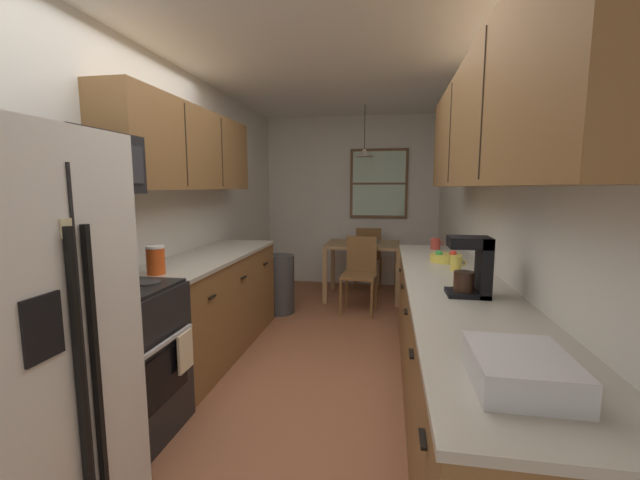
# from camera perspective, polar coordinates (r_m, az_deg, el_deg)

# --- Properties ---
(ground_plane) EXTENTS (12.00, 12.00, 0.00)m
(ground_plane) POSITION_cam_1_polar(r_m,az_deg,el_deg) (3.79, 0.50, -15.57)
(ground_plane) COLOR #995B3D
(wall_left) EXTENTS (0.10, 9.00, 2.55)m
(wall_left) POSITION_cam_1_polar(r_m,az_deg,el_deg) (3.94, -19.27, 4.02)
(wall_left) COLOR silver
(wall_left) RESTS_ON ground
(wall_right) EXTENTS (0.10, 9.00, 2.55)m
(wall_right) POSITION_cam_1_polar(r_m,az_deg,el_deg) (3.54, 22.71, 3.49)
(wall_right) COLOR silver
(wall_right) RESTS_ON ground
(wall_back) EXTENTS (4.40, 0.10, 2.55)m
(wall_back) POSITION_cam_1_polar(r_m,az_deg,el_deg) (6.12, 4.57, 5.55)
(wall_back) COLOR silver
(wall_back) RESTS_ON ground
(ceiling_slab) EXTENTS (4.40, 9.00, 0.08)m
(ceiling_slab) POSITION_cam_1_polar(r_m,az_deg,el_deg) (3.65, 0.56, 25.08)
(ceiling_slab) COLOR white
(refrigerator) EXTENTS (0.77, 0.73, 1.72)m
(refrigerator) POSITION_cam_1_polar(r_m,az_deg,el_deg) (2.04, -39.11, -12.21)
(refrigerator) COLOR white
(refrigerator) RESTS_ON ground
(stove_range) EXTENTS (0.66, 0.66, 1.10)m
(stove_range) POSITION_cam_1_polar(r_m,az_deg,el_deg) (2.70, -27.46, -15.49)
(stove_range) COLOR black
(stove_range) RESTS_ON ground
(microwave_over_range) EXTENTS (0.39, 0.59, 0.34)m
(microwave_over_range) POSITION_cam_1_polar(r_m,az_deg,el_deg) (2.58, -31.09, 9.48)
(microwave_over_range) COLOR black
(counter_left) EXTENTS (0.64, 1.94, 0.90)m
(counter_left) POSITION_cam_1_polar(r_m,az_deg,el_deg) (3.76, -15.36, -8.75)
(counter_left) COLOR brown
(counter_left) RESTS_ON ground
(upper_cabinets_left) EXTENTS (0.33, 2.02, 0.68)m
(upper_cabinets_left) POSITION_cam_1_polar(r_m,az_deg,el_deg) (3.65, -18.51, 12.29)
(upper_cabinets_left) COLOR brown
(counter_right) EXTENTS (0.64, 3.30, 0.90)m
(counter_right) POSITION_cam_1_polar(r_m,az_deg,el_deg) (2.75, 18.84, -15.06)
(counter_right) COLOR brown
(counter_right) RESTS_ON ground
(upper_cabinets_right) EXTENTS (0.33, 2.98, 0.74)m
(upper_cabinets_right) POSITION_cam_1_polar(r_m,az_deg,el_deg) (2.55, 23.65, 15.46)
(upper_cabinets_right) COLOR brown
(dining_table) EXTENTS (0.98, 0.81, 0.75)m
(dining_table) POSITION_cam_1_polar(r_m,az_deg,el_deg) (5.36, 6.22, -1.67)
(dining_table) COLOR #A87F51
(dining_table) RESTS_ON ground
(dining_chair_near) EXTENTS (0.44, 0.44, 0.90)m
(dining_chair_near) POSITION_cam_1_polar(r_m,az_deg,el_deg) (4.78, 5.80, -4.40)
(dining_chair_near) COLOR brown
(dining_chair_near) RESTS_ON ground
(dining_chair_far) EXTENTS (0.44, 0.44, 0.90)m
(dining_chair_far) POSITION_cam_1_polar(r_m,az_deg,el_deg) (5.98, 6.93, -2.00)
(dining_chair_far) COLOR brown
(dining_chair_far) RESTS_ON ground
(pendant_light) EXTENTS (0.25, 0.25, 0.66)m
(pendant_light) POSITION_cam_1_polar(r_m,az_deg,el_deg) (5.31, 6.43, 12.43)
(pendant_light) COLOR black
(back_window) EXTENTS (0.85, 0.05, 1.03)m
(back_window) POSITION_cam_1_polar(r_m,az_deg,el_deg) (6.02, 8.49, 8.06)
(back_window) COLOR brown
(trash_bin) EXTENTS (0.36, 0.36, 0.70)m
(trash_bin) POSITION_cam_1_polar(r_m,az_deg,el_deg) (4.76, -5.89, -6.34)
(trash_bin) COLOR #3F3F42
(trash_bin) RESTS_ON ground
(storage_canister) EXTENTS (0.12, 0.12, 0.20)m
(storage_canister) POSITION_cam_1_polar(r_m,az_deg,el_deg) (2.93, -22.65, -2.69)
(storage_canister) COLOR #D84C19
(storage_canister) RESTS_ON counter_left
(dish_towel) EXTENTS (0.02, 0.16, 0.24)m
(dish_towel) POSITION_cam_1_polar(r_m,az_deg,el_deg) (2.63, -18.89, -14.96)
(dish_towel) COLOR beige
(coffee_maker) EXTENTS (0.22, 0.18, 0.33)m
(coffee_maker) POSITION_cam_1_polar(r_m,az_deg,el_deg) (2.32, 21.39, -3.42)
(coffee_maker) COLOR black
(coffee_maker) RESTS_ON counter_right
(mug_by_coffeemaker) EXTENTS (0.11, 0.08, 0.11)m
(mug_by_coffeemaker) POSITION_cam_1_polar(r_m,az_deg,el_deg) (2.99, 19.05, -3.21)
(mug_by_coffeemaker) COLOR #E5CC4C
(mug_by_coffeemaker) RESTS_ON counter_right
(mug_spare) EXTENTS (0.13, 0.09, 0.11)m
(mug_spare) POSITION_cam_1_polar(r_m,az_deg,el_deg) (3.97, 16.35, -0.50)
(mug_spare) COLOR #BF3F33
(mug_spare) RESTS_ON counter_right
(fruit_bowl) EXTENTS (0.25, 0.25, 0.09)m
(fruit_bowl) POSITION_cam_1_polar(r_m,az_deg,el_deg) (3.33, 17.73, -2.40)
(fruit_bowl) COLOR #E5D14C
(fruit_bowl) RESTS_ON counter_right
(dish_rack) EXTENTS (0.28, 0.34, 0.10)m
(dish_rack) POSITION_cam_1_polar(r_m,az_deg,el_deg) (1.39, 26.93, -16.31)
(dish_rack) COLOR silver
(dish_rack) RESTS_ON counter_right
(table_serving_bowl) EXTENTS (0.19, 0.19, 0.06)m
(table_serving_bowl) POSITION_cam_1_polar(r_m,az_deg,el_deg) (5.36, 7.37, -0.13)
(table_serving_bowl) COLOR #4C7299
(table_serving_bowl) RESTS_ON dining_table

